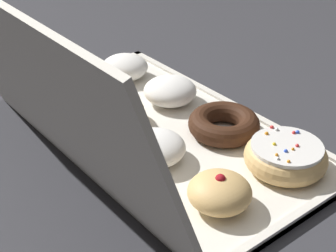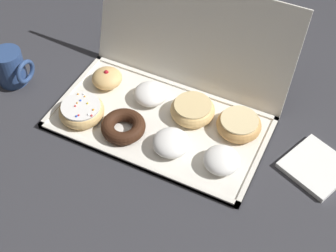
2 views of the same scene
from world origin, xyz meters
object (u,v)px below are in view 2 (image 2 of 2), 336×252
(sprinkle_donut_0, at_px, (82,110))
(napkin_stack, at_px, (316,167))
(powdered_filled_donut_3, at_px, (222,160))
(chocolate_cake_ring_donut_1, at_px, (123,126))
(glazed_ring_donut_6, at_px, (193,110))
(jelly_filled_donut_4, at_px, (107,78))
(glazed_ring_donut_7, at_px, (239,124))
(donut_box, at_px, (159,123))
(coffee_mug, at_px, (11,67))
(powdered_filled_donut_2, at_px, (171,143))
(powdered_filled_donut_5, at_px, (151,94))

(sprinkle_donut_0, distance_m, napkin_stack, 0.60)
(powdered_filled_donut_3, bearing_deg, chocolate_cake_ring_donut_1, -178.37)
(glazed_ring_donut_6, distance_m, napkin_stack, 0.33)
(sprinkle_donut_0, relative_size, jelly_filled_donut_4, 1.42)
(glazed_ring_donut_6, xyz_separation_m, glazed_ring_donut_7, (0.12, 0.01, -0.00))
(donut_box, height_order, coffee_mug, coffee_mug)
(glazed_ring_donut_6, bearing_deg, powdered_filled_donut_2, -90.81)
(donut_box, distance_m, jelly_filled_donut_4, 0.20)
(powdered_filled_donut_3, distance_m, napkin_stack, 0.23)
(powdered_filled_donut_2, bearing_deg, powdered_filled_donut_5, 133.88)
(coffee_mug, bearing_deg, powdered_filled_donut_2, -3.51)
(powdered_filled_donut_5, relative_size, glazed_ring_donut_6, 0.77)
(jelly_filled_donut_4, bearing_deg, coffee_mug, -158.75)
(chocolate_cake_ring_donut_1, bearing_deg, glazed_ring_donut_6, 43.19)
(donut_box, xyz_separation_m, powdered_filled_donut_3, (0.19, -0.06, 0.03))
(donut_box, distance_m, coffee_mug, 0.44)
(powdered_filled_donut_3, height_order, jelly_filled_donut_4, jelly_filled_donut_4)
(donut_box, relative_size, chocolate_cake_ring_donut_1, 4.84)
(sprinkle_donut_0, relative_size, powdered_filled_donut_5, 1.32)
(coffee_mug, bearing_deg, sprinkle_donut_0, -8.13)
(powdered_filled_donut_2, relative_size, powdered_filled_donut_3, 1.05)
(powdered_filled_donut_2, relative_size, glazed_ring_donut_7, 0.81)
(glazed_ring_donut_7, relative_size, coffee_mug, 1.12)
(sprinkle_donut_0, distance_m, jelly_filled_donut_4, 0.13)
(glazed_ring_donut_6, bearing_deg, donut_box, -137.78)
(jelly_filled_donut_4, height_order, napkin_stack, jelly_filled_donut_4)
(powdered_filled_donut_2, height_order, powdered_filled_donut_3, same)
(donut_box, distance_m, glazed_ring_donut_6, 0.09)
(powdered_filled_donut_3, relative_size, coffee_mug, 0.86)
(powdered_filled_donut_5, distance_m, coffee_mug, 0.39)
(chocolate_cake_ring_donut_1, xyz_separation_m, powdered_filled_donut_3, (0.26, 0.01, 0.01))
(donut_box, distance_m, sprinkle_donut_0, 0.20)
(glazed_ring_donut_6, height_order, napkin_stack, glazed_ring_donut_6)
(donut_box, xyz_separation_m, chocolate_cake_ring_donut_1, (-0.07, -0.07, 0.02))
(sprinkle_donut_0, height_order, powdered_filled_donut_5, sprinkle_donut_0)
(glazed_ring_donut_7, xyz_separation_m, coffee_mug, (-0.63, -0.10, 0.02))
(chocolate_cake_ring_donut_1, height_order, powdered_filled_donut_5, powdered_filled_donut_5)
(chocolate_cake_ring_donut_1, xyz_separation_m, powdered_filled_donut_2, (0.13, 0.00, 0.01))
(donut_box, height_order, jelly_filled_donut_4, jelly_filled_donut_4)
(powdered_filled_donut_3, distance_m, jelly_filled_donut_4, 0.40)
(glazed_ring_donut_6, bearing_deg, glazed_ring_donut_7, 2.74)
(chocolate_cake_ring_donut_1, relative_size, napkin_stack, 0.82)
(powdered_filled_donut_5, bearing_deg, glazed_ring_donut_6, -1.42)
(powdered_filled_donut_2, bearing_deg, powdered_filled_donut_3, 2.48)
(glazed_ring_donut_6, bearing_deg, powdered_filled_donut_3, -42.68)
(coffee_mug, bearing_deg, jelly_filled_donut_4, 21.25)
(powdered_filled_donut_3, bearing_deg, powdered_filled_donut_5, 154.30)
(coffee_mug, bearing_deg, powdered_filled_donut_5, 14.23)
(donut_box, height_order, glazed_ring_donut_6, glazed_ring_donut_6)
(jelly_filled_donut_4, relative_size, powdered_filled_donut_5, 0.93)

